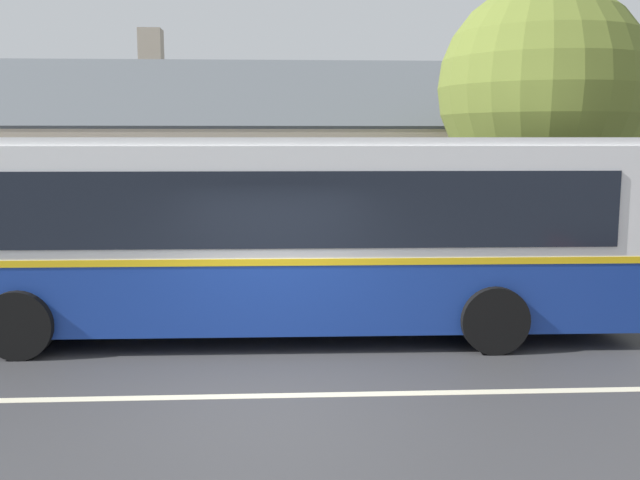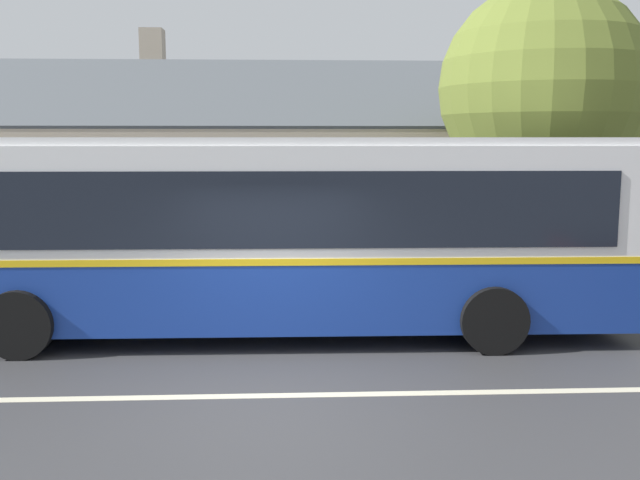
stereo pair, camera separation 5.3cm
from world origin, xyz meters
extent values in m
plane|color=#38383A|center=(0.00, 0.00, 0.00)|extent=(300.00, 300.00, 0.00)
cube|color=gray|center=(0.00, 6.00, 0.07)|extent=(60.00, 3.00, 0.15)
cube|color=beige|center=(0.00, 0.00, 0.00)|extent=(60.00, 0.16, 0.01)
cube|color=tan|center=(2.56, 13.72, 1.68)|extent=(23.70, 9.62, 3.36)
cube|color=#4C5156|center=(2.56, 11.32, 4.39)|extent=(24.30, 4.87, 2.20)
cube|color=#4C5156|center=(2.56, 16.13, 4.39)|extent=(24.30, 4.87, 2.20)
cube|color=tan|center=(-3.95, 14.68, 5.91)|extent=(0.70, 0.70, 1.20)
cube|color=black|center=(-5.73, 8.88, 1.85)|extent=(1.10, 0.06, 1.30)
cube|color=black|center=(2.56, 8.88, 1.85)|extent=(1.10, 0.06, 1.30)
cube|color=#4C3323|center=(6.12, 8.88, 1.05)|extent=(1.00, 0.06, 2.10)
cube|color=navy|center=(-0.38, 2.90, 0.80)|extent=(11.73, 2.62, 1.05)
cube|color=gold|center=(-0.38, 2.90, 1.38)|extent=(11.75, 2.64, 0.10)
cube|color=white|center=(-0.38, 2.90, 2.22)|extent=(11.73, 2.62, 1.60)
cube|color=white|center=(-0.38, 2.90, 3.08)|extent=(11.49, 2.49, 0.12)
cube|color=black|center=(-0.37, 4.16, 2.12)|extent=(10.77, 0.14, 1.10)
cube|color=black|center=(-0.40, 1.64, 2.12)|extent=(10.77, 0.14, 1.10)
cube|color=black|center=(5.49, 2.84, 2.12)|extent=(0.06, 2.20, 1.10)
cube|color=black|center=(5.49, 2.84, 2.88)|extent=(0.06, 1.75, 0.24)
cube|color=black|center=(5.51, 2.84, 0.40)|extent=(0.10, 2.50, 0.28)
cube|color=#192D99|center=(-1.83, 4.18, 0.80)|extent=(3.28, 0.06, 0.74)
cube|color=black|center=(4.19, 4.12, 1.47)|extent=(0.90, 0.04, 2.40)
cylinder|color=black|center=(3.26, 4.11, 0.50)|extent=(1.00, 0.29, 1.00)
cylinder|color=black|center=(3.23, 1.61, 0.50)|extent=(1.00, 0.29, 1.00)
cylinder|color=black|center=(-3.59, 4.18, 0.50)|extent=(1.00, 0.29, 1.00)
cylinder|color=black|center=(-3.62, 1.68, 0.50)|extent=(1.00, 0.29, 1.00)
cylinder|color=#4C3828|center=(5.63, 6.70, 1.38)|extent=(0.38, 0.38, 2.77)
sphere|color=olive|center=(5.63, 6.70, 4.19)|extent=(4.37, 4.37, 4.37)
sphere|color=olive|center=(6.20, 6.66, 3.53)|extent=(3.11, 3.11, 3.11)
camera|label=1|loc=(0.18, -8.38, 3.12)|focal=40.00mm
camera|label=2|loc=(0.23, -8.39, 3.12)|focal=40.00mm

